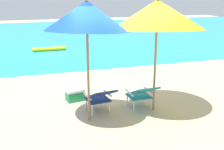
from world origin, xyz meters
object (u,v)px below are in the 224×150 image
at_px(swim_buoy, 49,49).
at_px(lounge_chair_right, 142,93).
at_px(beach_umbrella_right, 157,15).
at_px(lounge_chair_left, 100,97).
at_px(cooler_box, 75,95).
at_px(beach_umbrella_left, 87,16).

relative_size(swim_buoy, lounge_chair_right, 1.81).
bearing_deg(swim_buoy, beach_umbrella_right, -78.73).
height_order(lounge_chair_right, beach_umbrella_right, beach_umbrella_right).
height_order(lounge_chair_left, cooler_box, lounge_chair_left).
relative_size(lounge_chair_left, beach_umbrella_left, 0.35).
bearing_deg(lounge_chair_right, beach_umbrella_right, -30.64).
xyz_separation_m(swim_buoy, cooler_box, (-0.08, -6.86, 0.06)).
distance_m(lounge_chair_left, beach_umbrella_left, 1.95).
xyz_separation_m(beach_umbrella_right, cooler_box, (-1.69, 1.21, -2.11)).
bearing_deg(swim_buoy, beach_umbrella_left, -90.06).
bearing_deg(beach_umbrella_right, swim_buoy, 101.27).
bearing_deg(lounge_chair_left, cooler_box, 113.48).
distance_m(swim_buoy, cooler_box, 6.86).
distance_m(lounge_chair_right, cooler_box, 1.80).
height_order(lounge_chair_right, beach_umbrella_left, beach_umbrella_left).
bearing_deg(beach_umbrella_left, cooler_box, 93.21).
bearing_deg(swim_buoy, cooler_box, -90.67).
bearing_deg(beach_umbrella_right, beach_umbrella_left, -177.41).
distance_m(beach_umbrella_left, beach_umbrella_right, 1.62).
distance_m(lounge_chair_left, beach_umbrella_right, 2.27).
height_order(beach_umbrella_right, cooler_box, beach_umbrella_right).
relative_size(beach_umbrella_left, beach_umbrella_right, 0.99).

